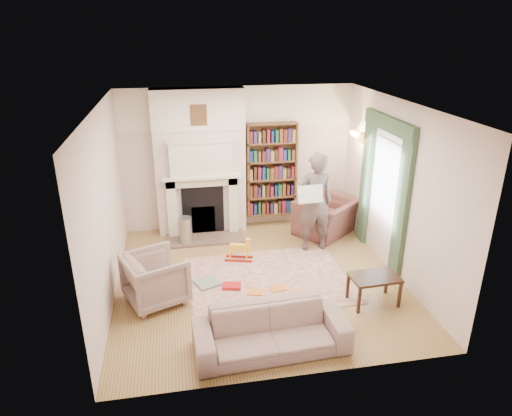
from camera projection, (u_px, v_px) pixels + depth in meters
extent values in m
plane|color=brown|center=(259.00, 279.00, 7.43)|extent=(4.50, 4.50, 0.00)
plane|color=white|center=(259.00, 106.00, 6.39)|extent=(4.50, 4.50, 0.00)
plane|color=#F2DCD2|center=(238.00, 159.00, 8.96)|extent=(4.50, 0.00, 4.50)
plane|color=#F2DCD2|center=(298.00, 273.00, 4.86)|extent=(4.50, 0.00, 4.50)
plane|color=#F2DCD2|center=(105.00, 209.00, 6.54)|extent=(0.00, 4.50, 4.50)
plane|color=#F2DCD2|center=(397.00, 190.00, 7.28)|extent=(0.00, 4.50, 4.50)
cube|color=#F2DCD2|center=(200.00, 163.00, 8.68)|extent=(1.70, 0.35, 2.80)
cube|color=silver|center=(202.00, 177.00, 8.49)|extent=(1.47, 0.24, 0.05)
cube|color=black|center=(203.00, 211.00, 8.84)|extent=(0.80, 0.06, 0.96)
cube|color=silver|center=(201.00, 159.00, 8.38)|extent=(1.15, 0.18, 0.62)
cube|color=brown|center=(271.00, 170.00, 9.04)|extent=(1.00, 0.24, 1.85)
cube|color=silver|center=(386.00, 179.00, 7.63)|extent=(0.02, 0.90, 1.30)
cube|color=#2F4A32|center=(402.00, 209.00, 7.07)|extent=(0.07, 0.32, 2.40)
cube|color=#2F4A32|center=(366.00, 180.00, 8.35)|extent=(0.07, 0.32, 2.40)
cube|color=#2F4A32|center=(389.00, 124.00, 7.27)|extent=(0.09, 1.70, 0.24)
cube|color=beige|center=(269.00, 279.00, 7.41)|extent=(2.64, 2.07, 0.01)
imported|color=#53302C|center=(326.00, 217.00, 8.92)|extent=(1.45, 1.43, 0.71)
imported|color=#BEAE9D|center=(156.00, 278.00, 6.71)|extent=(1.08, 1.07, 0.76)
imported|color=#C0AC9E|center=(271.00, 331.00, 5.73)|extent=(1.97, 0.85, 0.57)
imported|color=#564744|center=(315.00, 203.00, 8.09)|extent=(0.68, 0.46, 1.83)
cube|color=silver|center=(310.00, 194.00, 7.79)|extent=(0.45, 0.14, 0.30)
cylinder|color=#A2A5AA|center=(186.00, 231.00, 8.49)|extent=(0.30, 0.30, 0.55)
cube|color=gold|center=(207.00, 283.00, 7.28)|extent=(0.46, 0.46, 0.03)
cube|color=red|center=(232.00, 286.00, 7.17)|extent=(0.32, 0.25, 0.05)
cube|color=red|center=(255.00, 292.00, 7.03)|extent=(0.28, 0.24, 0.02)
cube|color=red|center=(278.00, 301.00, 6.82)|extent=(0.30, 0.29, 0.02)
cube|color=red|center=(278.00, 288.00, 7.13)|extent=(0.27, 0.22, 0.02)
cube|color=red|center=(298.00, 293.00, 7.02)|extent=(0.28, 0.24, 0.02)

